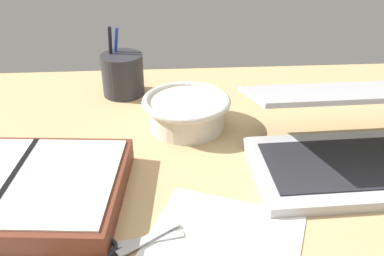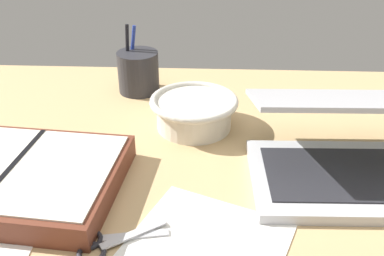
% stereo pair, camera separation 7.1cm
% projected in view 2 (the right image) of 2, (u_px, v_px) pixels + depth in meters
% --- Properties ---
extents(desk_top, '(1.40, 1.00, 0.02)m').
position_uv_depth(desk_top, '(189.00, 188.00, 0.70)').
color(desk_top, tan).
rests_on(desk_top, ground).
extents(laptop, '(0.37, 0.28, 0.15)m').
position_uv_depth(laptop, '(363.00, 151.00, 0.69)').
color(laptop, '#B7B7BC').
rests_on(laptop, desk_top).
extents(bowl, '(0.17, 0.17, 0.06)m').
position_uv_depth(bowl, '(194.00, 111.00, 0.84)').
color(bowl, silver).
rests_on(bowl, desk_top).
extents(pen_cup, '(0.09, 0.09, 0.15)m').
position_uv_depth(pen_cup, '(138.00, 72.00, 0.98)').
color(pen_cup, '#28282D').
rests_on(pen_cup, desk_top).
extents(planner, '(0.35, 0.27, 0.04)m').
position_uv_depth(planner, '(15.00, 177.00, 0.67)').
color(planner, brown).
rests_on(planner, desk_top).
extents(scissors, '(0.13, 0.09, 0.01)m').
position_uv_depth(scissors, '(101.00, 243.00, 0.57)').
color(scissors, '#B7B7BC').
rests_on(scissors, desk_top).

